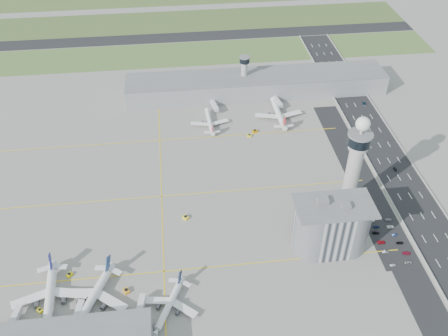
{
  "coord_description": "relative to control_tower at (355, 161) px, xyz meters",
  "views": [
    {
      "loc": [
        -28.29,
        -203.99,
        211.03
      ],
      "look_at": [
        0.0,
        35.0,
        15.0
      ],
      "focal_mm": 40.0,
      "sensor_mm": 36.0,
      "label": 1
    }
  ],
  "objects": [
    {
      "name": "jet_bridge_near_2",
      "position": [
        -125.0,
        -69.0,
        -32.19
      ],
      "size": [
        5.39,
        14.31,
        5.7
      ],
      "primitive_type": null,
      "rotation": [
        0.0,
        0.0,
        1.4
      ],
      "color": "silver",
      "rests_on": "ground"
    },
    {
      "name": "car_lot_8",
      "position": [
        20.85,
        -33.64,
        -34.39
      ],
      "size": [
        3.88,
        1.72,
        1.3
      ],
      "primitive_type": "imported",
      "rotation": [
        0.0,
        0.0,
        1.52
      ],
      "color": "black",
      "rests_on": "ground"
    },
    {
      "name": "grass_strip_1",
      "position": [
        -92.0,
        292.0,
        -35.0
      ],
      "size": [
        480.0,
        60.0,
        0.08
      ],
      "primitive_type": "cube",
      "color": "#3F5528",
      "rests_on": "ground"
    },
    {
      "name": "car_lot_2",
      "position": [
        10.62,
        -31.95,
        -34.42
      ],
      "size": [
        4.66,
        2.47,
        1.25
      ],
      "primitive_type": "imported",
      "rotation": [
        0.0,
        0.0,
        1.48
      ],
      "color": "maroon",
      "rests_on": "ground"
    },
    {
      "name": "jet_bridge_far_1",
      "position": [
        -20.0,
        124.0,
        -32.19
      ],
      "size": [
        5.39,
        14.31,
        5.7
      ],
      "primitive_type": null,
      "rotation": [
        0.0,
        0.0,
        -1.4
      ],
      "color": "silver",
      "rests_on": "ground"
    },
    {
      "name": "tug_1",
      "position": [
        -161.68,
        -34.99,
        -34.13
      ],
      "size": [
        3.69,
        3.78,
        1.82
      ],
      "primitive_type": null,
      "rotation": [
        0.0,
        0.0,
        -0.72
      ],
      "color": "#E1D103",
      "rests_on": "ground"
    },
    {
      "name": "taxiway_line_h_0",
      "position": [
        -112.0,
        -38.0,
        -35.04
      ],
      "size": [
        260.0,
        0.6,
        0.01
      ],
      "primitive_type": "cube",
      "color": "yellow",
      "rests_on": "ground"
    },
    {
      "name": "airplane_near_b",
      "position": [
        -147.87,
        -54.1,
        -28.8
      ],
      "size": [
        51.98,
        55.64,
        12.49
      ],
      "primitive_type": null,
      "rotation": [
        0.0,
        0.0,
        -1.96
      ],
      "color": "white",
      "rests_on": "ground"
    },
    {
      "name": "parking_lot",
      "position": [
        16.0,
        -30.0,
        -34.99
      ],
      "size": [
        20.0,
        44.0,
        0.1
      ],
      "primitive_type": "cube",
      "color": "black",
      "rests_on": "ground"
    },
    {
      "name": "car_lot_0",
      "position": [
        10.85,
        -48.54,
        -34.47
      ],
      "size": [
        3.35,
        1.35,
        1.14
      ],
      "primitive_type": "imported",
      "rotation": [
        0.0,
        0.0,
        1.57
      ],
      "color": "silver",
      "rests_on": "ground"
    },
    {
      "name": "car_lot_4",
      "position": [
        12.02,
        -19.91,
        -34.4
      ],
      "size": [
        3.86,
        1.76,
        1.28
      ],
      "primitive_type": "imported",
      "rotation": [
        0.0,
        0.0,
        1.64
      ],
      "color": "#13234F",
      "rests_on": "ground"
    },
    {
      "name": "car_hw_2",
      "position": [
        50.44,
        112.18,
        -34.4
      ],
      "size": [
        2.46,
        4.79,
        1.29
      ],
      "primitive_type": "imported",
      "rotation": [
        0.0,
        0.0,
        -0.07
      ],
      "color": "#1B324E",
      "rests_on": "ground"
    },
    {
      "name": "car_lot_7",
      "position": [
        21.63,
        -41.35,
        -34.39
      ],
      "size": [
        4.63,
        2.24,
        1.3
      ],
      "primitive_type": "imported",
      "rotation": [
        0.0,
        0.0,
        1.48
      ],
      "color": "maroon",
      "rests_on": "ground"
    },
    {
      "name": "car_hw_4",
      "position": [
        37.1,
        171.37,
        -34.41
      ],
      "size": [
        1.72,
        3.81,
        1.27
      ],
      "primitive_type": "imported",
      "rotation": [
        0.0,
        0.0,
        0.06
      ],
      "color": "#A2A2A2",
      "rests_on": "ground"
    },
    {
      "name": "terminal_pier",
      "position": [
        -32.0,
        140.0,
        -27.14
      ],
      "size": [
        210.0,
        32.0,
        15.8
      ],
      "color": "gray",
      "rests_on": "ground"
    },
    {
      "name": "airplane_near_a",
      "position": [
        -169.0,
        -51.05,
        -28.7
      ],
      "size": [
        41.66,
        47.95,
        12.68
      ],
      "primitive_type": null,
      "rotation": [
        0.0,
        0.0,
        -1.5
      ],
      "color": "white",
      "rests_on": "ground"
    },
    {
      "name": "car_lot_10",
      "position": [
        20.26,
        -20.83,
        -34.44
      ],
      "size": [
        4.47,
        2.28,
        1.21
      ],
      "primitive_type": "imported",
      "rotation": [
        0.0,
        0.0,
        1.51
      ],
      "color": "white",
      "rests_on": "ground"
    },
    {
      "name": "jet_bridge_near_0",
      "position": [
        -185.0,
        -69.0,
        -32.19
      ],
      "size": [
        5.39,
        14.31,
        5.7
      ],
      "primitive_type": null,
      "rotation": [
        0.0,
        0.0,
        1.4
      ],
      "color": "silver",
      "rests_on": "ground"
    },
    {
      "name": "taxiway_line_v",
      "position": [
        -112.0,
        22.0,
        -35.04
      ],
      "size": [
        0.6,
        260.0,
        0.01
      ],
      "primitive_type": "cube",
      "color": "yellow",
      "rests_on": "ground"
    },
    {
      "name": "car_lot_1",
      "position": [
        10.43,
        -39.1,
        -34.42
      ],
      "size": [
        3.81,
        1.45,
        1.24
      ],
      "primitive_type": "imported",
      "rotation": [
        0.0,
        0.0,
        1.61
      ],
      "color": "gray",
      "rests_on": "ground"
    },
    {
      "name": "barrier_left",
      "position": [
        29.0,
        -8.0,
        -34.44
      ],
      "size": [
        0.6,
        500.0,
        1.2
      ],
      "primitive_type": "cube",
      "color": "#9E9E99",
      "rests_on": "ground"
    },
    {
      "name": "taxiway_line_h_1",
      "position": [
        -112.0,
        22.0,
        -35.04
      ],
      "size": [
        260.0,
        0.6,
        0.01
      ],
      "primitive_type": "cube",
      "color": "yellow",
      "rests_on": "ground"
    },
    {
      "name": "highway",
      "position": [
        43.0,
        -8.0,
        -34.99
      ],
      "size": [
        28.0,
        500.0,
        0.1
      ],
      "primitive_type": "cube",
      "color": "black",
      "rests_on": "ground"
    },
    {
      "name": "car_hw_1",
      "position": [
        43.41,
        29.95,
        -34.39
      ],
      "size": [
        1.73,
        4.08,
        1.31
      ],
      "primitive_type": "imported",
      "rotation": [
        0.0,
        0.0,
        -0.09
      ],
      "color": "black",
      "rests_on": "ground"
    },
    {
      "name": "jet_bridge_far_0",
      "position": [
        -70.0,
        124.0,
        -32.19
      ],
      "size": [
        5.39,
        14.31,
        5.7
      ],
      "primitive_type": null,
      "rotation": [
        0.0,
        0.0,
        -1.4
      ],
      "color": "silver",
      "rests_on": "ground"
    },
    {
      "name": "car_lot_9",
      "position": [
        20.38,
        -27.3,
        -34.49
      ],
      "size": [
        3.4,
        1.42,
        1.09
      ],
      "primitive_type": "imported",
      "rotation": [
        0.0,
        0.0,
        1.65
      ],
      "color": "navy",
      "rests_on": "ground"
    },
    {
      "name": "control_tower",
      "position": [
        0.0,
        0.0,
        0.0
      ],
      "size": [
        14.0,
        14.0,
        64.5
      ],
      "color": "#ADAAA5",
      "rests_on": "ground"
    },
    {
      "name": "car_lot_3",
      "position": [
        10.13,
        -24.51,
        -34.43
      ],
      "size": [
        4.37,
        2.24,
        1.21
      ],
      "primitive_type": "imported",
      "rotation": [
        0.0,
        0.0,
        1.44
      ],
      "color": "black",
      "rests_on": "ground"
    },
    {
      "name": "airplane_far_a",
      "position": [
        -74.42,
        98.27,
        -30.27
      ],
      "size": [
        30.25,
        35.17,
        9.55
      ],
      "primitive_type": null,
      "rotation": [
        0.0,
        0.0,
        1.61
      ],
      "color": "white",
      "rests_on": "ground"
    },
    {
      "name": "admin_building",
      "position": [
        -20.01,
        -30.0,
        -19.74
      ],
      "size": [
        42.0,
        24.0,
        33.5
      ],
      "color": "#B2B2B7",
      "rests_on": "ground"
    },
    {
      "name": "car_lot_11",
      "position": [
        21.35,
        -15.09,
        -34.47
      ],
      "size": [
        4.02,
        1.81,
        1.14
      ],
      "primitive_type": "imported",
      "rotation": [
        0.0,
        0.0,
        1.52
      ],
      "color": "#969B9E",
      "rests_on": "ground"
    },
    {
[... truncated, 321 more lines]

